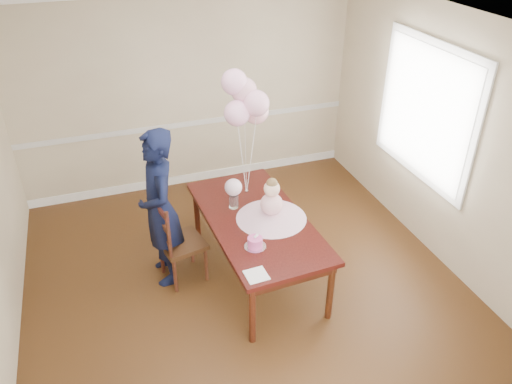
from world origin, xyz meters
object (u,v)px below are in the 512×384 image
at_px(birthday_cake, 255,242).
at_px(dining_chair_seat, 182,243).
at_px(woman, 160,209).
at_px(dining_table_top, 257,220).

xyz_separation_m(birthday_cake, dining_chair_seat, (-0.59, 0.65, -0.33)).
xyz_separation_m(dining_chair_seat, woman, (-0.18, 0.09, 0.42)).
bearing_deg(dining_table_top, woman, 159.70).
relative_size(dining_table_top, dining_chair_seat, 4.41).
distance_m(birthday_cake, woman, 1.07).
bearing_deg(dining_chair_seat, dining_table_top, -27.23).
distance_m(dining_table_top, birthday_cake, 0.48).
bearing_deg(birthday_cake, dining_table_top, 69.05).
bearing_deg(dining_table_top, dining_chair_seat, 162.06).
bearing_deg(woman, birthday_cake, 44.95).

